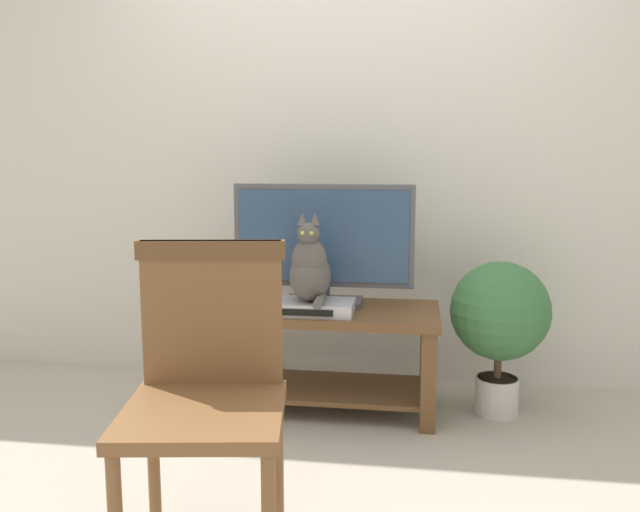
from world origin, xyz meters
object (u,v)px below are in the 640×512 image
media_box (310,307)px  potted_plant (500,317)px  cat (310,268)px  tv (324,241)px  wooden_chair (207,377)px  book_stack (244,294)px  tv_stand (321,340)px

media_box → potted_plant: bearing=10.8°
cat → potted_plant: cat is taller
tv → wooden_chair: (-0.18, -1.29, -0.25)m
tv → cat: (-0.04, -0.20, -0.10)m
tv → book_stack: tv is taller
tv_stand → wooden_chair: wooden_chair is taller
wooden_chair → book_stack: wooden_chair is taller
cat → tv: bearing=79.7°
wooden_chair → potted_plant: size_ratio=1.31×
tv → cat: tv is taller
tv_stand → media_box: (-0.04, -0.11, 0.19)m
wooden_chair → tv_stand: bearing=81.8°
tv_stand → cat: (-0.04, -0.13, 0.38)m
tv → potted_plant: 0.92m
media_box → tv_stand: bearing=72.2°
book_stack → potted_plant: (1.24, 0.05, -0.08)m
potted_plant → cat: bearing=-168.4°
tv_stand → media_box: bearing=-107.8°
tv_stand → book_stack: 0.44m
tv_stand → potted_plant: 0.86m
media_box → wooden_chair: size_ratio=0.42×
potted_plant → tv_stand: bearing=-176.3°
potted_plant → wooden_chair: bearing=-128.9°
wooden_chair → potted_plant: bearing=51.1°
tv → cat: size_ratio=2.12×
tv → cat: 0.22m
tv_stand → tv: bearing=90.0°
media_box → potted_plant: potted_plant is taller
media_box → tv: bearing=78.6°
cat → book_stack: 0.41m
book_stack → media_box: bearing=-18.3°
tv → wooden_chair: tv is taller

